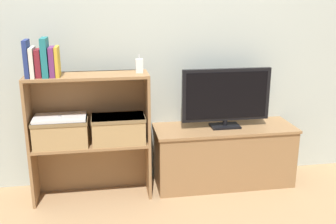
% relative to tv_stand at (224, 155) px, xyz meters
% --- Properties ---
extents(ground_plane, '(16.00, 16.00, 0.00)m').
position_rel_tv_stand_xyz_m(ground_plane, '(-0.45, -0.18, -0.23)').
color(ground_plane, '#A37F56').
extents(wall_back, '(10.00, 0.05, 2.40)m').
position_rel_tv_stand_xyz_m(wall_back, '(-0.45, 0.22, 0.97)').
color(wall_back, '#B2BCB2').
rests_on(wall_back, ground_plane).
extents(tv_stand, '(1.08, 0.39, 0.47)m').
position_rel_tv_stand_xyz_m(tv_stand, '(0.00, 0.00, 0.00)').
color(tv_stand, olive).
rests_on(tv_stand, ground_plane).
extents(tv, '(0.67, 0.14, 0.45)m').
position_rel_tv_stand_xyz_m(tv, '(0.00, -0.00, 0.47)').
color(tv, black).
rests_on(tv, tv_stand).
extents(bookshelf_lower_tier, '(0.84, 0.26, 0.42)m').
position_rel_tv_stand_xyz_m(bookshelf_lower_tier, '(-1.01, 0.00, 0.03)').
color(bookshelf_lower_tier, olive).
rests_on(bookshelf_lower_tier, ground_plane).
extents(bookshelf_upper_tier, '(0.84, 0.26, 0.49)m').
position_rel_tv_stand_xyz_m(bookshelf_upper_tier, '(-1.01, 0.00, 0.49)').
color(bookshelf_upper_tier, olive).
rests_on(bookshelf_upper_tier, bookshelf_lower_tier).
extents(book_navy, '(0.03, 0.15, 0.24)m').
position_rel_tv_stand_xyz_m(book_navy, '(-1.38, -0.08, 0.80)').
color(book_navy, navy).
rests_on(book_navy, bookshelf_upper_tier).
extents(book_ivory, '(0.03, 0.16, 0.19)m').
position_rel_tv_stand_xyz_m(book_ivory, '(-1.35, -0.08, 0.78)').
color(book_ivory, silver).
rests_on(book_ivory, bookshelf_upper_tier).
extents(book_maroon, '(0.04, 0.13, 0.18)m').
position_rel_tv_stand_xyz_m(book_maroon, '(-1.31, -0.08, 0.77)').
color(book_maroon, maroon).
rests_on(book_maroon, bookshelf_upper_tier).
extents(book_teal, '(0.04, 0.16, 0.25)m').
position_rel_tv_stand_xyz_m(book_teal, '(-1.27, -0.08, 0.81)').
color(book_teal, '#1E7075').
rests_on(book_teal, bookshelf_upper_tier).
extents(book_plum, '(0.03, 0.15, 0.19)m').
position_rel_tv_stand_xyz_m(book_plum, '(-1.22, -0.08, 0.78)').
color(book_plum, '#6B2D66').
rests_on(book_plum, bookshelf_upper_tier).
extents(book_mustard, '(0.02, 0.15, 0.20)m').
position_rel_tv_stand_xyz_m(book_mustard, '(-1.19, -0.08, 0.78)').
color(book_mustard, gold).
rests_on(book_mustard, bookshelf_upper_tier).
extents(baby_monitor, '(0.05, 0.03, 0.13)m').
position_rel_tv_stand_xyz_m(baby_monitor, '(-0.65, -0.05, 0.73)').
color(baby_monitor, white).
rests_on(baby_monitor, bookshelf_upper_tier).
extents(storage_basket_left, '(0.38, 0.23, 0.19)m').
position_rel_tv_stand_xyz_m(storage_basket_left, '(-1.21, -0.07, 0.29)').
color(storage_basket_left, tan).
rests_on(storage_basket_left, bookshelf_lower_tier).
extents(storage_basket_right, '(0.38, 0.23, 0.19)m').
position_rel_tv_stand_xyz_m(storage_basket_right, '(-0.81, -0.07, 0.29)').
color(storage_basket_right, tan).
rests_on(storage_basket_right, bookshelf_lower_tier).
extents(laptop, '(0.35, 0.21, 0.02)m').
position_rel_tv_stand_xyz_m(laptop, '(-1.21, -0.07, 0.39)').
color(laptop, white).
rests_on(laptop, storage_basket_left).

